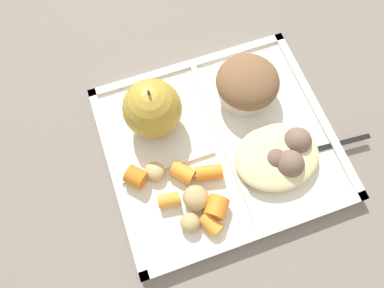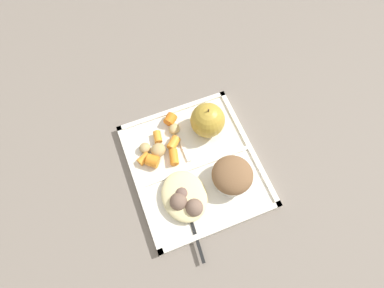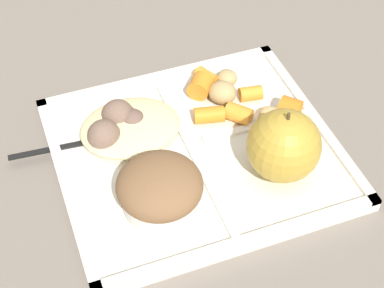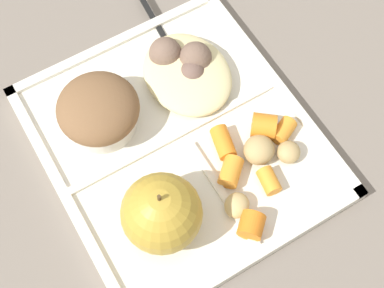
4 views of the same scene
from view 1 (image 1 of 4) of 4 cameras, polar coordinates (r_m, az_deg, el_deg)
name	(u,v)px [view 1 (image 1 of 4)]	position (r m, az deg, el deg)	size (l,w,h in m)	color
ground	(219,146)	(0.54, 4.30, -0.25)	(6.00, 6.00, 0.00)	slate
lunch_tray	(219,144)	(0.53, 4.32, 0.00)	(0.32, 0.29, 0.02)	silver
green_apple	(152,109)	(0.50, -6.25, 5.52)	(0.08, 0.08, 0.09)	#B79333
bran_muffin	(247,84)	(0.54, 8.63, 9.31)	(0.09, 0.09, 0.06)	silver
carrot_slice_near_corner	(183,173)	(0.50, -1.48, -4.49)	(0.02, 0.02, 0.03)	orange
carrot_slice_back	(169,200)	(0.49, -3.64, -8.81)	(0.02, 0.02, 0.03)	orange
carrot_slice_small	(209,173)	(0.50, 2.66, -4.49)	(0.02, 0.02, 0.04)	orange
carrot_slice_diagonal	(217,207)	(0.48, 3.90, -9.85)	(0.03, 0.03, 0.03)	orange
carrot_slice_large	(136,177)	(0.50, -8.81, -5.13)	(0.03, 0.03, 0.02)	orange
carrot_slice_tilted	(211,224)	(0.48, 2.94, -12.43)	(0.02, 0.02, 0.03)	orange
potato_chunk_corner	(190,223)	(0.48, -0.31, -12.23)	(0.03, 0.03, 0.02)	tan
potato_chunk_large	(196,198)	(0.49, 0.62, -8.44)	(0.03, 0.04, 0.03)	tan
potato_chunk_wedge	(155,171)	(0.50, -5.85, -4.26)	(0.03, 0.03, 0.02)	tan
egg_noodle_pile	(277,157)	(0.52, 13.16, -1.96)	(0.12, 0.10, 0.03)	beige
meatball_center	(290,164)	(0.51, 15.08, -3.04)	(0.04, 0.04, 0.04)	#755B4C
meatball_front	(285,167)	(0.51, 14.40, -3.45)	(0.03, 0.03, 0.03)	brown
meatball_side	(276,160)	(0.51, 12.98, -2.43)	(0.03, 0.03, 0.03)	brown
meatball_back	(297,141)	(0.52, 16.17, 0.44)	(0.04, 0.04, 0.04)	#755B4C
plastic_fork	(307,152)	(0.54, 17.62, -1.17)	(0.16, 0.03, 0.00)	black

